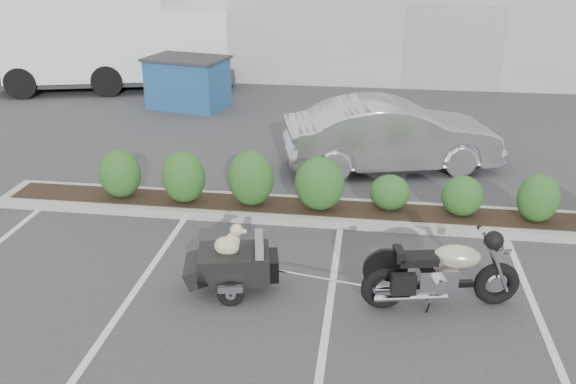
# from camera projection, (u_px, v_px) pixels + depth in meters

# --- Properties ---
(ground) EXTENTS (90.00, 90.00, 0.00)m
(ground) POSITION_uv_depth(u_px,v_px,m) (250.00, 276.00, 8.80)
(ground) COLOR #38383A
(ground) RESTS_ON ground
(planter_kerb) EXTENTS (12.00, 1.00, 0.15)m
(planter_kerb) POSITION_uv_depth(u_px,v_px,m) (331.00, 212.00, 10.64)
(planter_kerb) COLOR #9E9E93
(planter_kerb) RESTS_ON ground
(building) EXTENTS (26.00, 10.00, 4.00)m
(building) POSITION_uv_depth(u_px,v_px,m) (336.00, 5.00, 23.50)
(building) COLOR #9EA099
(building) RESTS_ON ground
(motorcycle) EXTENTS (2.11, 0.89, 1.22)m
(motorcycle) POSITION_uv_depth(u_px,v_px,m) (442.00, 274.00, 7.92)
(motorcycle) COLOR black
(motorcycle) RESTS_ON ground
(pet_trailer) EXTENTS (1.72, 0.98, 1.01)m
(pet_trailer) POSITION_uv_depth(u_px,v_px,m) (233.00, 263.00, 8.31)
(pet_trailer) COLOR black
(pet_trailer) RESTS_ON ground
(sedan) EXTENTS (4.65, 2.62, 1.45)m
(sedan) POSITION_uv_depth(u_px,v_px,m) (392.00, 135.00, 12.59)
(sedan) COLOR #B5B4BC
(sedan) RESTS_ON ground
(dumpster) EXTENTS (2.42, 1.91, 1.41)m
(dumpster) POSITION_uv_depth(u_px,v_px,m) (188.00, 82.00, 17.08)
(dumpster) COLOR navy
(dumpster) RESTS_ON ground
(delivery_truck) EXTENTS (7.64, 4.10, 3.33)m
(delivery_truck) POSITION_uv_depth(u_px,v_px,m) (114.00, 37.00, 18.95)
(delivery_truck) COLOR white
(delivery_truck) RESTS_ON ground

